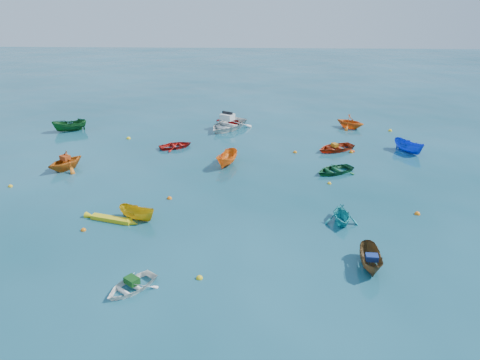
{
  "coord_description": "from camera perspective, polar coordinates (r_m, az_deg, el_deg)",
  "views": [
    {
      "loc": [
        1.12,
        -25.58,
        13.41
      ],
      "look_at": [
        0.0,
        5.0,
        0.4
      ],
      "focal_mm": 35.0,
      "sensor_mm": 36.0,
      "label": 1
    }
  ],
  "objects": [
    {
      "name": "tarp_orange_a",
      "position": [
        38.33,
        -20.54,
        2.58
      ],
      "size": [
        0.9,
        0.84,
        0.35
      ],
      "primitive_type": "cube",
      "rotation": [
        0.0,
        0.0,
        -0.57
      ],
      "color": "#AF3A12",
      "rests_on": "dinghy_orange_w"
    },
    {
      "name": "sampan_orange_n",
      "position": [
        37.09,
        -1.56,
        1.83
      ],
      "size": [
        2.06,
        3.3,
        1.2
      ],
      "primitive_type": "imported",
      "rotation": [
        0.0,
        0.0,
        -0.31
      ],
      "color": "orange",
      "rests_on": "ground"
    },
    {
      "name": "motorboat_white",
      "position": [
        46.5,
        -1.52,
        6.27
      ],
      "size": [
        5.64,
        6.2,
        1.65
      ],
      "primitive_type": "imported",
      "rotation": [
        0.0,
        0.0,
        -0.51
      ],
      "color": "silver",
      "rests_on": "ground"
    },
    {
      "name": "buoy_or_e",
      "position": [
        40.94,
        13.41,
        3.27
      ],
      "size": [
        0.34,
        0.34,
        0.34
      ],
      "primitive_type": "sphere",
      "color": "orange",
      "rests_on": "ground"
    },
    {
      "name": "dinghy_red_ne",
      "position": [
        41.22,
        11.53,
        3.57
      ],
      "size": [
        4.19,
        3.82,
        0.71
      ],
      "primitive_type": "imported",
      "rotation": [
        0.0,
        0.0,
        -1.06
      ],
      "color": "#B52E0F",
      "rests_on": "ground"
    },
    {
      "name": "buoy_ye_a",
      "position": [
        23.5,
        -4.96,
        -11.87
      ],
      "size": [
        0.34,
        0.34,
        0.34
      ],
      "primitive_type": "sphere",
      "color": "yellow",
      "rests_on": "ground"
    },
    {
      "name": "sampan_green_far",
      "position": [
        48.61,
        -19.97,
        5.62
      ],
      "size": [
        3.39,
        2.38,
        1.23
      ],
      "primitive_type": "imported",
      "rotation": [
        0.0,
        0.0,
        -1.16
      ],
      "color": "#12511D",
      "rests_on": "ground"
    },
    {
      "name": "dinghy_green_e",
      "position": [
        36.33,
        11.41,
        0.9
      ],
      "size": [
        3.81,
        3.48,
        0.65
      ],
      "primitive_type": "imported",
      "rotation": [
        0.0,
        0.0,
        -1.05
      ],
      "color": "#13532B",
      "rests_on": "ground"
    },
    {
      "name": "dinghy_red_far",
      "position": [
        48.78,
        -1.13,
        7.07
      ],
      "size": [
        3.73,
        3.95,
        0.67
      ],
      "primitive_type": "imported",
      "rotation": [
        0.0,
        0.0,
        0.61
      ],
      "color": "#A80F0E",
      "rests_on": "ground"
    },
    {
      "name": "buoy_ye_c",
      "position": [
        34.25,
        10.83,
        -0.45
      ],
      "size": [
        0.29,
        0.29,
        0.29
      ],
      "primitive_type": "sphere",
      "color": "gold",
      "rests_on": "ground"
    },
    {
      "name": "dinghy_red_nw",
      "position": [
        41.43,
        -7.82,
        3.93
      ],
      "size": [
        3.51,
        3.18,
        0.6
      ],
      "primitive_type": "imported",
      "rotation": [
        0.0,
        0.0,
        2.06
      ],
      "color": "red",
      "rests_on": "ground"
    },
    {
      "name": "kayak_yellow",
      "position": [
        29.59,
        -15.39,
        -4.82
      ],
      "size": [
        3.34,
        1.4,
        0.32
      ],
      "primitive_type": null,
      "rotation": [
        0.0,
        0.0,
        1.29
      ],
      "color": "gold",
      "rests_on": "ground"
    },
    {
      "name": "dinghy_orange_w",
      "position": [
        38.63,
        -20.4,
        1.21
      ],
      "size": [
        3.81,
        3.94,
        1.59
      ],
      "primitive_type": "imported",
      "rotation": [
        0.0,
        0.0,
        -0.57
      ],
      "color": "#CC6213",
      "rests_on": "ground"
    },
    {
      "name": "buoy_or_b",
      "position": [
        31.34,
        20.79,
        -3.92
      ],
      "size": [
        0.37,
        0.37,
        0.37
      ],
      "primitive_type": "sphere",
      "color": "orange",
      "rests_on": "ground"
    },
    {
      "name": "tarp_blue_a",
      "position": [
        24.62,
        15.78,
        -9.08
      ],
      "size": [
        0.64,
        0.5,
        0.3
      ],
      "primitive_type": "cube",
      "rotation": [
        0.0,
        0.0,
        -0.07
      ],
      "color": "navy",
      "rests_on": "sampan_brown_mid"
    },
    {
      "name": "buoy_ye_e",
      "position": [
        48.05,
        17.83,
        5.71
      ],
      "size": [
        0.37,
        0.37,
        0.37
      ],
      "primitive_type": "sphere",
      "color": "yellow",
      "rests_on": "ground"
    },
    {
      "name": "buoy_or_a",
      "position": [
        28.97,
        -18.54,
        -5.85
      ],
      "size": [
        0.32,
        0.32,
        0.32
      ],
      "primitive_type": "sphere",
      "color": "orange",
      "rests_on": "ground"
    },
    {
      "name": "sampan_blue_far",
      "position": [
        42.45,
        19.78,
        3.22
      ],
      "size": [
        2.56,
        3.14,
        1.16
      ],
      "primitive_type": "imported",
      "rotation": [
        0.0,
        0.0,
        0.56
      ],
      "color": "blue",
      "rests_on": "ground"
    },
    {
      "name": "sampan_brown_mid",
      "position": [
        25.1,
        15.56,
        -10.23
      ],
      "size": [
        1.24,
        2.85,
        1.08
      ],
      "primitive_type": "imported",
      "rotation": [
        0.0,
        0.0,
        -0.07
      ],
      "color": "brown",
      "rests_on": "ground"
    },
    {
      "name": "dinghy_orange_far",
      "position": [
        48.0,
        13.22,
        6.2
      ],
      "size": [
        3.72,
        3.64,
        1.49
      ],
      "primitive_type": "imported",
      "rotation": [
        0.0,
        0.0,
        0.94
      ],
      "color": "orange",
      "rests_on": "ground"
    },
    {
      "name": "buoy_or_d",
      "position": [
        40.09,
        6.71,
        3.33
      ],
      "size": [
        0.35,
        0.35,
        0.35
      ],
      "primitive_type": "sphere",
      "color": "orange",
      "rests_on": "ground"
    },
    {
      "name": "buoy_ye_d",
      "position": [
        44.65,
        -13.44,
        4.91
      ],
      "size": [
        0.39,
        0.39,
        0.39
      ],
      "primitive_type": "sphere",
      "color": "yellow",
      "rests_on": "ground"
    },
    {
      "name": "sampan_yellow_mid",
      "position": [
        29.41,
        -12.36,
        -4.68
      ],
      "size": [
        2.7,
        1.91,
        0.98
      ],
      "primitive_type": "imported",
      "rotation": [
        0.0,
        0.0,
        1.15
      ],
      "color": "gold",
      "rests_on": "ground"
    },
    {
      "name": "buoy_ye_b",
      "position": [
        36.96,
        -26.19,
        -0.73
      ],
      "size": [
        0.33,
        0.33,
        0.33
      ],
      "primitive_type": "sphere",
      "color": "gold",
      "rests_on": "ground"
    },
    {
      "name": "tarp_green_a",
      "position": [
        23.09,
        -13.05,
        -11.85
      ],
      "size": [
        0.82,
        0.79,
        0.32
      ],
      "primitive_type": "cube",
      "rotation": [
        0.0,
        0.0,
        -0.66
      ],
      "color": "#124815",
      "rests_on": "dinghy_white_near"
    },
    {
      "name": "dinghy_white_near",
      "position": [
        23.29,
        -13.15,
        -12.83
      ],
      "size": [
        3.14,
        3.28,
        0.55
      ],
      "primitive_type": "imported",
      "rotation": [
        0.0,
        0.0,
        -0.66
      ],
      "color": "white",
      "rests_on": "ground"
    },
    {
      "name": "dinghy_cyan_se",
      "position": [
        28.99,
        12.19,
        -5.09
      ],
      "size": [
        2.1,
        2.43,
        1.25
      ],
      "primitive_type": "imported",
      "rotation": [
        0.0,
        0.0,
        0.02
      ],
      "color": "teal",
      "rests_on": "ground"
    },
    {
      "name": "ground",
      "position": [
        28.91,
        -0.36,
        -4.61
      ],
      "size": [
        160.0,
        160.0,
        0.0
      ],
      "primitive_type": "plane",
      "color": "#093A45",
      "rests_on": "ground"
    },
    {
      "name": "buoy_or_c",
      "position": [
        31.71,
        -8.6,
        -2.27
      ],
      "size": [
        0.34,
        0.34,
        0.34
      ],
      "primitive_type": "sphere",
      "color": "orange",
      "rests_on": "ground"
    },
    {
      "name": "tarp_orange_b",
      "position": [
        41.0,
        11.48,
        4.2
      ],
      "size": [
        0.66,
        0.71,
        0.28
      ],
      "primitive_type": "cube",
      "rotation": [
        0.0,
        0.0,
        -1.06
      ],
      "color": "#B47012",
      "rests_on": "dinghy_red_ne"
    }
  ]
}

